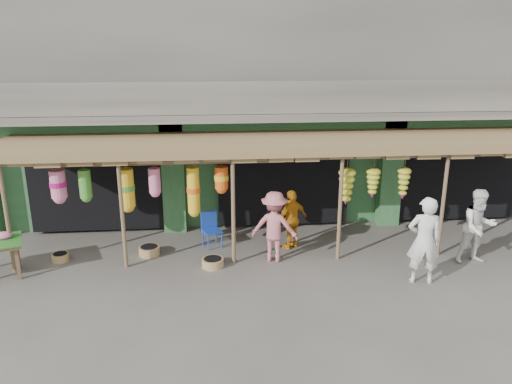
{
  "coord_description": "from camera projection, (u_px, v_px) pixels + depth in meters",
  "views": [
    {
      "loc": [
        -1.96,
        -11.01,
        5.05
      ],
      "look_at": [
        -0.87,
        1.0,
        1.37
      ],
      "focal_mm": 35.0,
      "sensor_mm": 36.0,
      "label": 1
    }
  ],
  "objects": [
    {
      "name": "ground",
      "position": [
        295.0,
        257.0,
        12.13
      ],
      "size": [
        80.0,
        80.0,
        0.0
      ],
      "primitive_type": "plane",
      "color": "#514C47",
      "rests_on": "ground"
    },
    {
      "name": "basket_left",
      "position": [
        149.0,
        251.0,
        12.22
      ],
      "size": [
        0.56,
        0.56,
        0.21
      ],
      "primitive_type": "cylinder",
      "rotation": [
        0.0,
        0.0,
        -0.1
      ],
      "color": "#976A45",
      "rests_on": "ground"
    },
    {
      "name": "person_front",
      "position": [
        424.0,
        240.0,
        10.6
      ],
      "size": [
        0.78,
        0.58,
        1.94
      ],
      "primitive_type": "imported",
      "rotation": [
        0.0,
        0.0,
        2.96
      ],
      "color": "silver",
      "rests_on": "ground"
    },
    {
      "name": "basket_right",
      "position": [
        60.0,
        257.0,
        11.89
      ],
      "size": [
        0.43,
        0.43,
        0.18
      ],
      "primitive_type": "cylinder",
      "rotation": [
        0.0,
        0.0,
        -0.07
      ],
      "color": "#A67D4D",
      "rests_on": "ground"
    },
    {
      "name": "building",
      "position": [
        272.0,
        96.0,
        15.79
      ],
      "size": [
        16.4,
        6.8,
        7.0
      ],
      "color": "gray",
      "rests_on": "ground"
    },
    {
      "name": "person_right",
      "position": [
        478.0,
        227.0,
        11.58
      ],
      "size": [
        0.91,
        0.73,
        1.8
      ],
      "primitive_type": "imported",
      "rotation": [
        0.0,
        0.0,
        0.06
      ],
      "color": "silver",
      "rests_on": "ground"
    },
    {
      "name": "awning",
      "position": [
        285.0,
        146.0,
        12.13
      ],
      "size": [
        14.0,
        2.7,
        2.79
      ],
      "color": "brown",
      "rests_on": "ground"
    },
    {
      "name": "person_vendor",
      "position": [
        292.0,
        219.0,
        12.46
      ],
      "size": [
        0.96,
        0.78,
        1.52
      ],
      "primitive_type": "imported",
      "rotation": [
        0.0,
        0.0,
        3.69
      ],
      "color": "orange",
      "rests_on": "ground"
    },
    {
      "name": "basket_mid",
      "position": [
        213.0,
        263.0,
        11.58
      ],
      "size": [
        0.54,
        0.54,
        0.2
      ],
      "primitive_type": "cylinder",
      "rotation": [
        0.0,
        0.0,
        -0.06
      ],
      "color": "#9F7E47",
      "rests_on": "ground"
    },
    {
      "name": "blue_chair",
      "position": [
        211.0,
        227.0,
        12.66
      ],
      "size": [
        0.56,
        0.56,
        0.9
      ],
      "rotation": [
        0.0,
        0.0,
        0.38
      ],
      "color": "#1A3FAE",
      "rests_on": "ground"
    },
    {
      "name": "person_shopper",
      "position": [
        274.0,
        227.0,
        11.72
      ],
      "size": [
        1.24,
        0.94,
        1.71
      ],
      "primitive_type": "imported",
      "rotation": [
        0.0,
        0.0,
        2.83
      ],
      "color": "#C2666D",
      "rests_on": "ground"
    }
  ]
}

